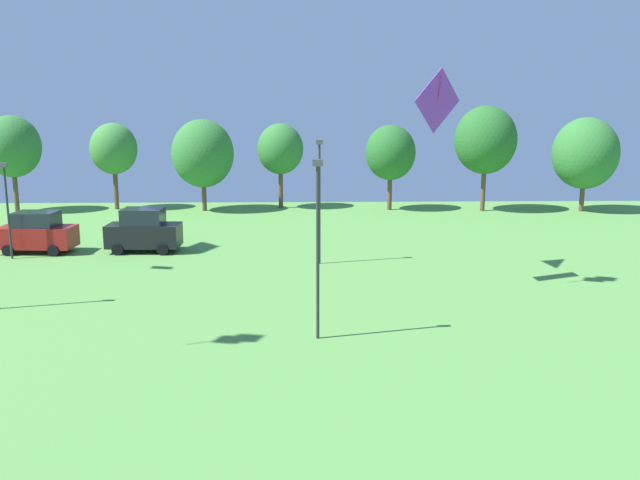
{
  "coord_description": "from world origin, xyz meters",
  "views": [
    {
      "loc": [
        0.78,
        1.53,
        8.38
      ],
      "look_at": [
        1.12,
        14.53,
        5.76
      ],
      "focal_mm": 38.0,
      "sensor_mm": 36.0,
      "label": 1
    }
  ],
  "objects_px": {
    "parked_car_second_from_left": "(144,231)",
    "light_post_0": "(319,195)",
    "light_post_1": "(7,204)",
    "treeline_tree_5": "(485,140)",
    "treeline_tree_1": "(114,149)",
    "kite_flying_5": "(354,0)",
    "treeline_tree_3": "(280,149)",
    "treeline_tree_6": "(585,153)",
    "treeline_tree_2": "(203,154)",
    "treeline_tree_0": "(12,147)",
    "treeline_tree_4": "(390,153)",
    "parked_car_leftmost": "(37,233)",
    "light_post_2": "(318,240)",
    "kite_flying_7": "(438,101)"
  },
  "relations": [
    {
      "from": "light_post_0",
      "to": "parked_car_second_from_left",
      "type": "bearing_deg",
      "value": 162.27
    },
    {
      "from": "treeline_tree_1",
      "to": "treeline_tree_3",
      "type": "height_order",
      "value": "treeline_tree_1"
    },
    {
      "from": "treeline_tree_5",
      "to": "treeline_tree_3",
      "type": "bearing_deg",
      "value": 173.09
    },
    {
      "from": "kite_flying_5",
      "to": "kite_flying_7",
      "type": "relative_size",
      "value": 0.75
    },
    {
      "from": "light_post_1",
      "to": "treeline_tree_3",
      "type": "xyz_separation_m",
      "value": [
        14.3,
        18.26,
        1.78
      ]
    },
    {
      "from": "parked_car_leftmost",
      "to": "light_post_2",
      "type": "distance_m",
      "value": 21.85
    },
    {
      "from": "treeline_tree_0",
      "to": "treeline_tree_1",
      "type": "relative_size",
      "value": 1.09
    },
    {
      "from": "light_post_0",
      "to": "kite_flying_5",
      "type": "bearing_deg",
      "value": -57.37
    },
    {
      "from": "light_post_1",
      "to": "light_post_2",
      "type": "bearing_deg",
      "value": -38.92
    },
    {
      "from": "parked_car_second_from_left",
      "to": "treeline_tree_2",
      "type": "distance_m",
      "value": 15.71
    },
    {
      "from": "parked_car_leftmost",
      "to": "light_post_1",
      "type": "bearing_deg",
      "value": -115.79
    },
    {
      "from": "parked_car_second_from_left",
      "to": "treeline_tree_1",
      "type": "relative_size",
      "value": 0.6
    },
    {
      "from": "parked_car_leftmost",
      "to": "parked_car_second_from_left",
      "type": "bearing_deg",
      "value": 4.64
    },
    {
      "from": "treeline_tree_2",
      "to": "treeline_tree_3",
      "type": "distance_m",
      "value": 6.23
    },
    {
      "from": "parked_car_second_from_left",
      "to": "light_post_0",
      "type": "xyz_separation_m",
      "value": [
        10.04,
        -3.21,
        2.46
      ]
    },
    {
      "from": "treeline_tree_1",
      "to": "treeline_tree_3",
      "type": "bearing_deg",
      "value": 1.26
    },
    {
      "from": "parked_car_leftmost",
      "to": "light_post_0",
      "type": "xyz_separation_m",
      "value": [
        16.09,
        -3.13,
        2.52
      ]
    },
    {
      "from": "light_post_2",
      "to": "light_post_1",
      "type": "bearing_deg",
      "value": 141.08
    },
    {
      "from": "kite_flying_7",
      "to": "treeline_tree_5",
      "type": "height_order",
      "value": "kite_flying_7"
    },
    {
      "from": "treeline_tree_3",
      "to": "parked_car_second_from_left",
      "type": "bearing_deg",
      "value": -113.85
    },
    {
      "from": "kite_flying_7",
      "to": "treeline_tree_5",
      "type": "distance_m",
      "value": 24.37
    },
    {
      "from": "treeline_tree_1",
      "to": "treeline_tree_4",
      "type": "bearing_deg",
      "value": -2.41
    },
    {
      "from": "treeline_tree_6",
      "to": "parked_car_leftmost",
      "type": "bearing_deg",
      "value": -158.97
    },
    {
      "from": "treeline_tree_3",
      "to": "treeline_tree_2",
      "type": "bearing_deg",
      "value": -167.33
    },
    {
      "from": "light_post_1",
      "to": "treeline_tree_1",
      "type": "bearing_deg",
      "value": 86.9
    },
    {
      "from": "parked_car_second_from_left",
      "to": "treeline_tree_6",
      "type": "relative_size",
      "value": 0.57
    },
    {
      "from": "kite_flying_7",
      "to": "treeline_tree_1",
      "type": "distance_m",
      "value": 32.45
    },
    {
      "from": "parked_car_second_from_left",
      "to": "treeline_tree_2",
      "type": "bearing_deg",
      "value": 86.97
    },
    {
      "from": "treeline_tree_0",
      "to": "kite_flying_7",
      "type": "bearing_deg",
      "value": -38.96
    },
    {
      "from": "treeline_tree_1",
      "to": "treeline_tree_6",
      "type": "distance_m",
      "value": 37.37
    },
    {
      "from": "parked_car_second_from_left",
      "to": "treeline_tree_1",
      "type": "bearing_deg",
      "value": 111.79
    },
    {
      "from": "light_post_1",
      "to": "treeline_tree_5",
      "type": "height_order",
      "value": "treeline_tree_5"
    },
    {
      "from": "treeline_tree_4",
      "to": "treeline_tree_6",
      "type": "xyz_separation_m",
      "value": [
        15.2,
        -1.13,
        0.0
      ]
    },
    {
      "from": "light_post_1",
      "to": "treeline_tree_2",
      "type": "distance_m",
      "value": 18.86
    },
    {
      "from": "light_post_0",
      "to": "light_post_2",
      "type": "xyz_separation_m",
      "value": [
        -0.35,
        -11.81,
        -0.03
      ]
    },
    {
      "from": "kite_flying_7",
      "to": "treeline_tree_5",
      "type": "relative_size",
      "value": 0.35
    },
    {
      "from": "parked_car_second_from_left",
      "to": "light_post_2",
      "type": "xyz_separation_m",
      "value": [
        9.68,
        -15.02,
        2.42
      ]
    },
    {
      "from": "treeline_tree_6",
      "to": "kite_flying_5",
      "type": "bearing_deg",
      "value": -134.78
    },
    {
      "from": "light_post_1",
      "to": "treeline_tree_6",
      "type": "bearing_deg",
      "value": 22.57
    },
    {
      "from": "parked_car_leftmost",
      "to": "treeline_tree_1",
      "type": "bearing_deg",
      "value": 93.57
    },
    {
      "from": "light_post_0",
      "to": "light_post_1",
      "type": "height_order",
      "value": "light_post_0"
    },
    {
      "from": "light_post_2",
      "to": "kite_flying_5",
      "type": "bearing_deg",
      "value": 78.61
    },
    {
      "from": "treeline_tree_2",
      "to": "treeline_tree_0",
      "type": "bearing_deg",
      "value": -179.47
    },
    {
      "from": "parked_car_leftmost",
      "to": "treeline_tree_1",
      "type": "relative_size",
      "value": 0.62
    },
    {
      "from": "kite_flying_5",
      "to": "treeline_tree_3",
      "type": "distance_m",
      "value": 24.15
    },
    {
      "from": "kite_flying_7",
      "to": "light_post_0",
      "type": "distance_m",
      "value": 8.52
    },
    {
      "from": "light_post_0",
      "to": "treeline_tree_0",
      "type": "relative_size",
      "value": 0.87
    },
    {
      "from": "parked_car_leftmost",
      "to": "treeline_tree_0",
      "type": "relative_size",
      "value": 0.57
    },
    {
      "from": "treeline_tree_6",
      "to": "treeline_tree_3",
      "type": "bearing_deg",
      "value": 174.4
    },
    {
      "from": "parked_car_second_from_left",
      "to": "treeline_tree_5",
      "type": "xyz_separation_m",
      "value": [
        23.52,
        14.71,
        4.37
      ]
    }
  ]
}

